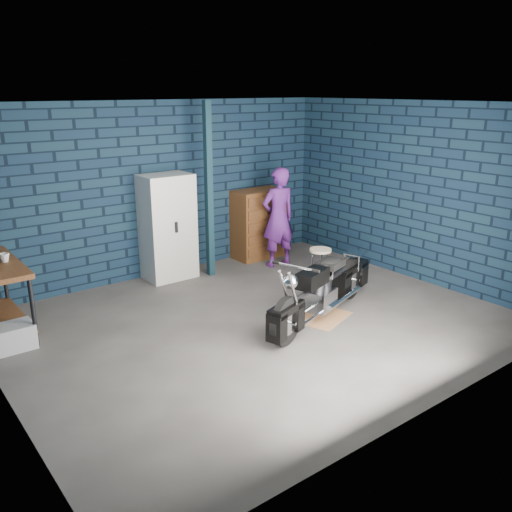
{
  "coord_description": "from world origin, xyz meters",
  "views": [
    {
      "loc": [
        -3.87,
        -5.01,
        2.87
      ],
      "look_at": [
        0.2,
        0.3,
        0.78
      ],
      "focal_mm": 38.0,
      "sensor_mm": 36.0,
      "label": 1
    }
  ],
  "objects_px": {
    "person": "(278,218)",
    "motorcycle": "(324,284)",
    "locker": "(168,227)",
    "tool_chest": "(259,224)",
    "storage_bin": "(13,337)",
    "shop_stool": "(320,268)"
  },
  "relations": [
    {
      "from": "locker",
      "to": "tool_chest",
      "type": "distance_m",
      "value": 1.8
    },
    {
      "from": "motorcycle",
      "to": "tool_chest",
      "type": "distance_m",
      "value": 2.78
    },
    {
      "from": "locker",
      "to": "tool_chest",
      "type": "bearing_deg",
      "value": 0.0
    },
    {
      "from": "storage_bin",
      "to": "tool_chest",
      "type": "relative_size",
      "value": 0.39
    },
    {
      "from": "tool_chest",
      "to": "shop_stool",
      "type": "relative_size",
      "value": 2.03
    },
    {
      "from": "storage_bin",
      "to": "tool_chest",
      "type": "bearing_deg",
      "value": 13.8
    },
    {
      "from": "tool_chest",
      "to": "person",
      "type": "bearing_deg",
      "value": -94.51
    },
    {
      "from": "motorcycle",
      "to": "tool_chest",
      "type": "xyz_separation_m",
      "value": [
        0.97,
        2.6,
        0.14
      ]
    },
    {
      "from": "locker",
      "to": "shop_stool",
      "type": "bearing_deg",
      "value": -47.63
    },
    {
      "from": "storage_bin",
      "to": "locker",
      "type": "height_order",
      "value": "locker"
    },
    {
      "from": "motorcycle",
      "to": "person",
      "type": "distance_m",
      "value": 2.26
    },
    {
      "from": "storage_bin",
      "to": "tool_chest",
      "type": "xyz_separation_m",
      "value": [
        4.41,
        1.08,
        0.45
      ]
    },
    {
      "from": "person",
      "to": "locker",
      "type": "relative_size",
      "value": 1.01
    },
    {
      "from": "motorcycle",
      "to": "storage_bin",
      "type": "xyz_separation_m",
      "value": [
        -3.44,
        1.52,
        -0.31
      ]
    },
    {
      "from": "motorcycle",
      "to": "tool_chest",
      "type": "bearing_deg",
      "value": 51.19
    },
    {
      "from": "locker",
      "to": "motorcycle",
      "type": "bearing_deg",
      "value": -72.54
    },
    {
      "from": "person",
      "to": "locker",
      "type": "bearing_deg",
      "value": -11.26
    },
    {
      "from": "shop_stool",
      "to": "motorcycle",
      "type": "bearing_deg",
      "value": -131.56
    },
    {
      "from": "person",
      "to": "storage_bin",
      "type": "xyz_separation_m",
      "value": [
        -4.36,
        -0.51,
        -0.68
      ]
    },
    {
      "from": "person",
      "to": "motorcycle",
      "type": "bearing_deg",
      "value": 72.48
    },
    {
      "from": "person",
      "to": "shop_stool",
      "type": "bearing_deg",
      "value": 89.31
    },
    {
      "from": "motorcycle",
      "to": "locker",
      "type": "distance_m",
      "value": 2.75
    }
  ]
}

